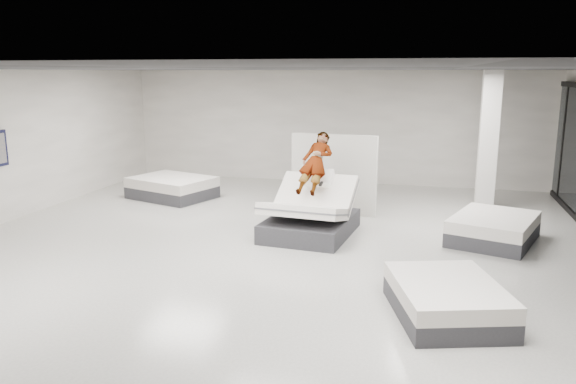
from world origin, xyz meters
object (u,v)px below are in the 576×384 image
object	(u,v)px
flat_bed_right_near	(447,300)
hero_bed	(310,216)
flat_bed_right_far	(494,229)
person	(316,172)
flat_bed_left_far	(172,188)
divider_panel	(333,174)
column	(488,142)
remote	(321,184)

from	to	relation	value
flat_bed_right_near	hero_bed	bearing A→B (deg)	127.73
flat_bed_right_near	flat_bed_right_far	bearing A→B (deg)	75.88
person	flat_bed_left_far	distance (m)	4.72
divider_panel	person	bearing A→B (deg)	-86.31
hero_bed	flat_bed_left_far	xyz separation A→B (m)	(-4.11, 2.37, -0.12)
flat_bed_left_far	hero_bed	bearing A→B (deg)	-30.04
divider_panel	flat_bed_right_near	bearing A→B (deg)	-57.13
divider_panel	flat_bed_right_far	size ratio (longest dim) A/B	0.92
hero_bed	column	size ratio (longest dim) A/B	0.68
column	remote	bearing A→B (deg)	-136.99
flat_bed_right_near	column	xyz separation A→B (m)	(0.96, 6.26, 1.36)
person	remote	distance (m)	0.44
flat_bed_right_far	hero_bed	bearing A→B (deg)	-173.05
hero_bed	flat_bed_left_far	distance (m)	4.75
remote	hero_bed	bearing A→B (deg)	170.65
hero_bed	person	bearing A→B (deg)	84.28
hero_bed	flat_bed_right_near	bearing A→B (deg)	-52.27
person	flat_bed_left_far	xyz separation A→B (m)	(-4.14, 2.06, -0.94)
divider_panel	column	world-z (taller)	column
person	hero_bed	bearing A→B (deg)	-90.00
divider_panel	flat_bed_right_near	world-z (taller)	divider_panel
person	divider_panel	size ratio (longest dim) A/B	0.77
flat_bed_right_near	flat_bed_left_far	world-z (taller)	flat_bed_left_far
hero_bed	column	xyz separation A→B (m)	(3.49, 2.99, 1.21)
hero_bed	flat_bed_right_far	xyz separation A→B (m)	(3.46, 0.42, -0.14)
flat_bed_right_far	column	bearing A→B (deg)	89.31
column	flat_bed_left_far	bearing A→B (deg)	-175.34
divider_panel	flat_bed_left_far	distance (m)	4.33
person	column	world-z (taller)	column
column	hero_bed	bearing A→B (deg)	-139.35
divider_panel	flat_bed_right_near	xyz separation A→B (m)	(2.39, -5.08, -0.66)
person	flat_bed_right_near	size ratio (longest dim) A/B	0.75
hero_bed	divider_panel	xyz separation A→B (m)	(0.13, 1.81, 0.51)
divider_panel	flat_bed_right_near	distance (m)	5.65
hero_bed	person	world-z (taller)	person
flat_bed_left_far	column	bearing A→B (deg)	4.66
person	flat_bed_right_far	xyz separation A→B (m)	(3.42, 0.11, -0.96)
flat_bed_left_far	column	xyz separation A→B (m)	(7.59, 0.62, 1.33)
divider_panel	column	size ratio (longest dim) A/B	0.62
person	flat_bed_left_far	size ratio (longest dim) A/B	0.66
flat_bed_left_far	flat_bed_right_far	bearing A→B (deg)	-14.48
hero_bed	column	world-z (taller)	column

